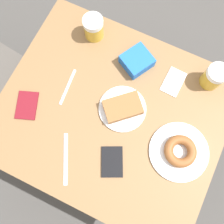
% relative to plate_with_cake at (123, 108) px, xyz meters
% --- Properties ---
extents(ground_plane, '(8.00, 8.00, 0.00)m').
position_rel_plate_with_cake_xyz_m(ground_plane, '(-0.04, 0.03, -0.72)').
color(ground_plane, '#474442').
extents(table, '(0.83, 0.97, 0.71)m').
position_rel_plate_with_cake_xyz_m(table, '(-0.04, 0.03, -0.08)').
color(table, olive).
rests_on(table, ground_plane).
extents(plate_with_cake, '(0.21, 0.21, 0.05)m').
position_rel_plate_with_cake_xyz_m(plate_with_cake, '(0.00, 0.00, 0.00)').
color(plate_with_cake, silver).
rests_on(plate_with_cake, table).
extents(plate_with_donut, '(0.25, 0.25, 0.05)m').
position_rel_plate_with_cake_xyz_m(plate_with_donut, '(-0.07, -0.29, -0.00)').
color(plate_with_donut, silver).
rests_on(plate_with_donut, table).
extents(beer_mug_left, '(0.09, 0.09, 0.11)m').
position_rel_plate_with_cake_xyz_m(beer_mug_left, '(0.27, 0.27, 0.04)').
color(beer_mug_left, gold).
rests_on(beer_mug_left, table).
extents(beer_mug_center, '(0.09, 0.09, 0.11)m').
position_rel_plate_with_cake_xyz_m(beer_mug_center, '(0.28, -0.30, 0.04)').
color(beer_mug_center, gold).
rests_on(beer_mug_center, table).
extents(napkin_folded, '(0.13, 0.08, 0.00)m').
position_rel_plate_with_cake_xyz_m(napkin_folded, '(0.21, -0.15, -0.02)').
color(napkin_folded, white).
rests_on(napkin_folded, table).
extents(fork, '(0.17, 0.03, 0.00)m').
position_rel_plate_with_cake_xyz_m(fork, '(-0.01, 0.26, -0.02)').
color(fork, silver).
rests_on(fork, table).
extents(knife, '(0.20, 0.11, 0.00)m').
position_rel_plate_with_cake_xyz_m(knife, '(-0.29, 0.12, -0.02)').
color(knife, silver).
rests_on(knife, table).
extents(passport_near_edge, '(0.15, 0.13, 0.01)m').
position_rel_plate_with_cake_xyz_m(passport_near_edge, '(-0.16, 0.38, -0.02)').
color(passport_near_edge, maroon).
rests_on(passport_near_edge, table).
extents(passport_far_edge, '(0.15, 0.13, 0.01)m').
position_rel_plate_with_cake_xyz_m(passport_far_edge, '(-0.22, -0.06, -0.02)').
color(passport_far_edge, black).
rests_on(passport_far_edge, table).
extents(blue_pouch, '(0.16, 0.16, 0.06)m').
position_rel_plate_with_cake_xyz_m(blue_pouch, '(0.22, 0.03, 0.01)').
color(blue_pouch, blue).
rests_on(blue_pouch, table).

